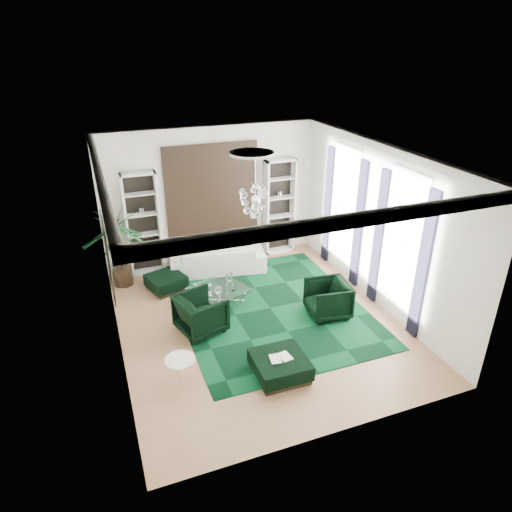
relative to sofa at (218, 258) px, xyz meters
name	(u,v)px	position (x,y,z in m)	size (l,w,h in m)	color
floor	(257,321)	(0.12, -2.71, -0.38)	(6.00, 7.00, 0.02)	#A87E58
ceiling	(257,154)	(0.12, -2.71, 3.44)	(6.00, 7.00, 0.02)	white
wall_back	(212,196)	(0.12, 0.80, 1.53)	(6.00, 0.02, 3.80)	white
wall_front	(343,338)	(0.12, -6.22, 1.53)	(6.00, 0.02, 3.80)	white
wall_left	(109,268)	(-2.89, -2.71, 1.53)	(0.02, 7.00, 3.80)	white
wall_right	(379,226)	(3.13, -2.71, 1.53)	(0.02, 7.00, 3.80)	white
crown_molding	(257,160)	(0.12, -2.71, 3.33)	(6.00, 7.00, 0.18)	white
ceiling_medallion	(252,153)	(0.12, -2.41, 3.40)	(0.90, 0.90, 0.05)	white
tapestry	(212,196)	(0.12, 0.75, 1.53)	(2.50, 0.06, 2.80)	black
shelving_left	(143,224)	(-1.83, 0.60, 1.03)	(0.90, 0.38, 2.80)	white
shelving_right	(279,207)	(2.07, 0.60, 1.03)	(0.90, 0.38, 2.80)	white
painting	(109,257)	(-2.85, -2.11, 1.48)	(0.04, 1.30, 1.60)	black
window_near	(402,241)	(3.11, -3.61, 1.53)	(0.03, 1.10, 2.90)	white
curtain_near_a	(423,267)	(3.08, -4.39, 1.28)	(0.07, 0.30, 3.25)	black
curtain_near_b	(378,238)	(3.08, -2.83, 1.28)	(0.07, 0.30, 3.25)	black
window_far	(344,206)	(3.11, -1.21, 1.53)	(0.03, 1.10, 2.90)	white
curtain_far_a	(359,225)	(3.08, -1.99, 1.28)	(0.07, 0.30, 3.25)	black
curtain_far_b	(328,206)	(3.08, -0.43, 1.28)	(0.07, 0.30, 3.25)	black
rug	(270,308)	(0.60, -2.34, -0.36)	(4.20, 5.00, 0.02)	black
sofa	(218,258)	(0.00, 0.00, 0.00)	(2.57, 1.00, 0.75)	white
armchair_left	(201,314)	(-1.15, -2.63, 0.06)	(0.93, 0.96, 0.87)	black
armchair_right	(328,299)	(1.74, -3.03, 0.05)	(0.90, 0.92, 0.84)	black
coffee_table	(219,296)	(-0.46, -1.67, -0.17)	(1.16, 1.16, 0.40)	white
ottoman_side	(166,282)	(-1.53, -0.52, -0.18)	(0.86, 0.86, 0.38)	black
ottoman_front	(280,366)	(-0.12, -4.58, -0.18)	(0.99, 0.99, 0.40)	black
book	(280,357)	(-0.12, -4.58, 0.04)	(0.42, 0.28, 0.03)	white
side_table	(181,371)	(-1.92, -4.15, -0.10)	(0.56, 0.56, 0.54)	white
palm	(118,237)	(-2.53, 0.13, 0.96)	(1.67, 1.67, 2.67)	#124721
chandelier	(255,200)	(0.13, -2.60, 2.48)	(0.84, 0.84, 0.76)	white
table_plant	(234,287)	(-0.17, -1.92, 0.13)	(0.12, 0.10, 0.22)	#124721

